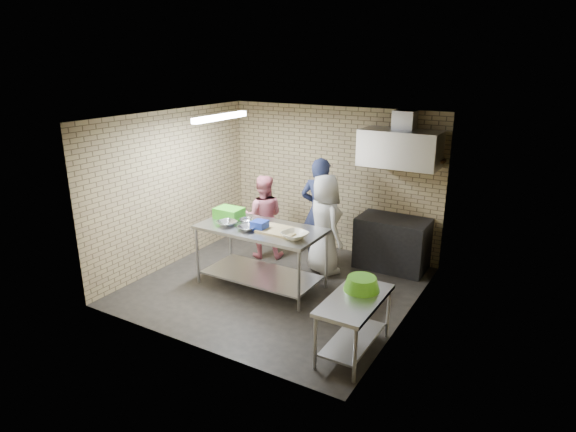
# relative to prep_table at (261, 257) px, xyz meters

# --- Properties ---
(floor) EXTENTS (4.20, 4.20, 0.00)m
(floor) POSITION_rel_prep_table_xyz_m (0.23, 0.09, -0.49)
(floor) COLOR black
(floor) RESTS_ON ground
(ceiling) EXTENTS (4.20, 4.20, 0.00)m
(ceiling) POSITION_rel_prep_table_xyz_m (0.23, 0.09, 2.21)
(ceiling) COLOR black
(ceiling) RESTS_ON ground
(back_wall) EXTENTS (4.20, 0.06, 2.70)m
(back_wall) POSITION_rel_prep_table_xyz_m (0.23, 2.09, 0.86)
(back_wall) COLOR #98835F
(back_wall) RESTS_ON ground
(front_wall) EXTENTS (4.20, 0.06, 2.70)m
(front_wall) POSITION_rel_prep_table_xyz_m (0.23, -1.91, 0.86)
(front_wall) COLOR #98835F
(front_wall) RESTS_ON ground
(left_wall) EXTENTS (0.06, 4.00, 2.70)m
(left_wall) POSITION_rel_prep_table_xyz_m (-1.87, 0.09, 0.86)
(left_wall) COLOR #98835F
(left_wall) RESTS_ON ground
(right_wall) EXTENTS (0.06, 4.00, 2.70)m
(right_wall) POSITION_rel_prep_table_xyz_m (2.33, 0.09, 0.86)
(right_wall) COLOR #98835F
(right_wall) RESTS_ON ground
(prep_table) EXTENTS (1.98, 0.99, 0.99)m
(prep_table) POSITION_rel_prep_table_xyz_m (0.00, 0.00, 0.00)
(prep_table) COLOR #ABAEB2
(prep_table) RESTS_ON floor
(side_counter) EXTENTS (0.60, 1.20, 0.75)m
(side_counter) POSITION_rel_prep_table_xyz_m (2.03, -1.01, -0.12)
(side_counter) COLOR silver
(side_counter) RESTS_ON floor
(stove) EXTENTS (1.20, 0.70, 0.90)m
(stove) POSITION_rel_prep_table_xyz_m (1.58, 1.74, -0.04)
(stove) COLOR black
(stove) RESTS_ON floor
(range_hood) EXTENTS (1.30, 0.60, 0.60)m
(range_hood) POSITION_rel_prep_table_xyz_m (1.58, 1.79, 1.61)
(range_hood) COLOR silver
(range_hood) RESTS_ON back_wall
(hood_duct) EXTENTS (0.35, 0.30, 0.30)m
(hood_duct) POSITION_rel_prep_table_xyz_m (1.58, 1.94, 2.06)
(hood_duct) COLOR #A5A8AD
(hood_duct) RESTS_ON back_wall
(wall_shelf) EXTENTS (0.80, 0.20, 0.04)m
(wall_shelf) POSITION_rel_prep_table_xyz_m (1.88, 1.98, 1.43)
(wall_shelf) COLOR #3F2B19
(wall_shelf) RESTS_ON back_wall
(fluorescent_fixture) EXTENTS (0.10, 1.25, 0.08)m
(fluorescent_fixture) POSITION_rel_prep_table_xyz_m (-0.77, 0.09, 2.15)
(fluorescent_fixture) COLOR white
(fluorescent_fixture) RESTS_ON ceiling
(green_crate) EXTENTS (0.44, 0.33, 0.18)m
(green_crate) POSITION_rel_prep_table_xyz_m (-0.70, 0.12, 0.58)
(green_crate) COLOR green
(green_crate) RESTS_ON prep_table
(blue_tub) EXTENTS (0.22, 0.22, 0.14)m
(blue_tub) POSITION_rel_prep_table_xyz_m (0.05, -0.10, 0.57)
(blue_tub) COLOR #1631A8
(blue_tub) RESTS_ON prep_table
(cutting_board) EXTENTS (0.60, 0.46, 0.03)m
(cutting_board) POSITION_rel_prep_table_xyz_m (0.35, -0.02, 0.51)
(cutting_board) COLOR tan
(cutting_board) RESTS_ON prep_table
(mixing_bowl_a) EXTENTS (0.38, 0.38, 0.08)m
(mixing_bowl_a) POSITION_rel_prep_table_xyz_m (-0.50, -0.20, 0.53)
(mixing_bowl_a) COLOR silver
(mixing_bowl_a) RESTS_ON prep_table
(mixing_bowl_b) EXTENTS (0.29, 0.29, 0.07)m
(mixing_bowl_b) POSITION_rel_prep_table_xyz_m (-0.30, 0.05, 0.53)
(mixing_bowl_b) COLOR #B6B8BD
(mixing_bowl_b) RESTS_ON prep_table
(mixing_bowl_c) EXTENTS (0.35, 0.35, 0.07)m
(mixing_bowl_c) POSITION_rel_prep_table_xyz_m (-0.10, -0.22, 0.53)
(mixing_bowl_c) COLOR #AEB1B5
(mixing_bowl_c) RESTS_ON prep_table
(ceramic_bowl) EXTENTS (0.46, 0.46, 0.09)m
(ceramic_bowl) POSITION_rel_prep_table_xyz_m (0.70, -0.15, 0.54)
(ceramic_bowl) COLOR beige
(ceramic_bowl) RESTS_ON prep_table
(green_basin) EXTENTS (0.46, 0.46, 0.17)m
(green_basin) POSITION_rel_prep_table_xyz_m (2.01, -0.76, 0.34)
(green_basin) COLOR #59C626
(green_basin) RESTS_ON side_counter
(bottle_green) EXTENTS (0.06, 0.06, 0.15)m
(bottle_green) POSITION_rel_prep_table_xyz_m (2.03, 1.98, 1.52)
(bottle_green) COLOR green
(bottle_green) RESTS_ON wall_shelf
(man_navy) EXTENTS (0.75, 0.55, 1.92)m
(man_navy) POSITION_rel_prep_table_xyz_m (0.40, 1.26, 0.46)
(man_navy) COLOR black
(man_navy) RESTS_ON floor
(woman_pink) EXTENTS (0.93, 0.86, 1.54)m
(woman_pink) POSITION_rel_prep_table_xyz_m (-0.63, 1.03, 0.27)
(woman_pink) COLOR #D67182
(woman_pink) RESTS_ON floor
(woman_white) EXTENTS (0.99, 0.93, 1.71)m
(woman_white) POSITION_rel_prep_table_xyz_m (0.63, 0.99, 0.36)
(woman_white) COLOR silver
(woman_white) RESTS_ON floor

